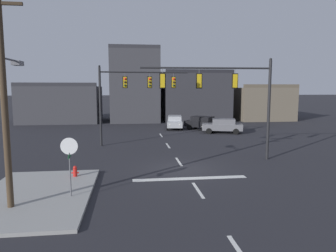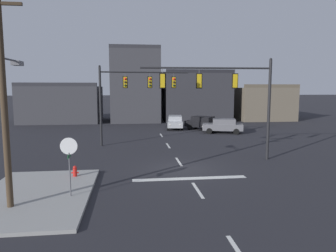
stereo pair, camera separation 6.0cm
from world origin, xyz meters
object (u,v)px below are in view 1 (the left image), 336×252
signal_mast_far_side (129,90)px  car_lot_farside (175,122)px  signal_mast_near_side (228,90)px  stop_sign (69,153)px  fire_hydrant (75,173)px  utility_pole (4,83)px  car_lot_nearside (223,125)px  car_lot_middle (203,123)px

signal_mast_far_side → car_lot_farside: size_ratio=1.69×
signal_mast_near_side → stop_sign: 11.81m
signal_mast_near_side → fire_hydrant: size_ratio=11.99×
signal_mast_near_side → fire_hydrant: (-9.77, -3.38, -4.55)m
signal_mast_far_side → stop_sign: signal_mast_far_side is taller
car_lot_farside → utility_pole: size_ratio=0.48×
signal_mast_far_side → fire_hydrant: signal_mast_far_side is taller
signal_mast_near_side → signal_mast_far_side: signal_mast_near_side is taller
stop_sign → utility_pole: (-2.23, -0.89, 3.07)m
signal_mast_near_side → signal_mast_far_side: 9.49m
signal_mast_near_side → utility_pole: size_ratio=0.93×
signal_mast_near_side → car_lot_nearside: signal_mast_near_side is taller
car_lot_nearside → utility_pole: utility_pole is taller
car_lot_nearside → car_lot_middle: 3.37m
signal_mast_near_side → car_lot_nearside: size_ratio=1.90×
car_lot_farside → utility_pole: 27.00m
car_lot_farside → fire_hydrant: car_lot_farside is taller
stop_sign → car_lot_middle: 25.16m
car_lot_middle → utility_pole: bearing=-120.6°
car_lot_nearside → car_lot_middle: (-1.49, 3.03, 0.00)m
stop_sign → car_lot_middle: bearing=62.7°
utility_pole → stop_sign: bearing=21.8°
signal_mast_far_side → stop_sign: bearing=-101.5°
car_lot_nearside → stop_sign: bearing=-124.0°
car_lot_farside → stop_sign: bearing=-109.2°
signal_mast_far_side → utility_pole: bearing=-109.2°
car_lot_nearside → fire_hydrant: bearing=-129.7°
car_lot_nearside → utility_pole: size_ratio=0.49×
car_lot_middle → signal_mast_far_side: bearing=-134.3°
signal_mast_far_side → utility_pole: size_ratio=0.81×
car_lot_middle → signal_mast_near_side: bearing=-97.6°
stop_sign → car_lot_middle: stop_sign is taller
utility_pole → fire_hydrant: size_ratio=12.85×
car_lot_farside → fire_hydrant: size_ratio=6.17×
car_lot_farside → car_lot_middle: bearing=-21.4°
car_lot_middle → car_lot_farside: 3.53m
stop_sign → car_lot_farside: bearing=70.8°
signal_mast_far_side → utility_pole: 15.04m
stop_sign → car_lot_nearside: size_ratio=0.60×
signal_mast_far_side → stop_sign: 13.84m
stop_sign → car_lot_farside: 25.04m
signal_mast_near_side → utility_pole: bearing=-147.3°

